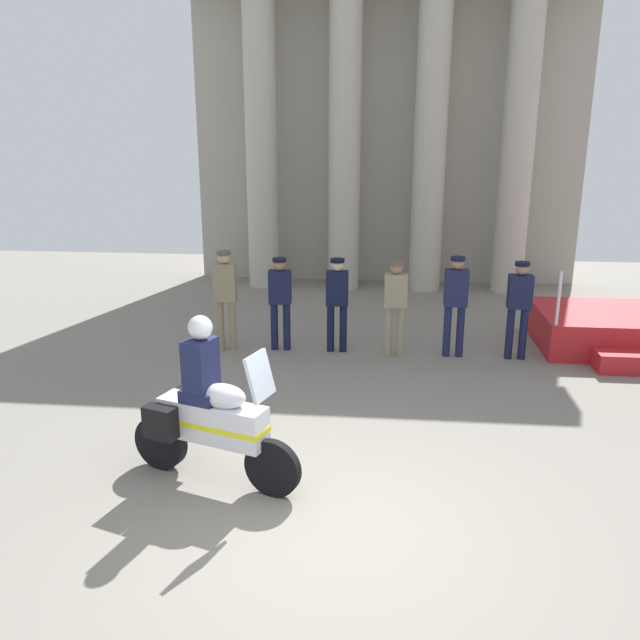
% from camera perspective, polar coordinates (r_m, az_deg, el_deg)
% --- Properties ---
extents(ground_plane, '(28.00, 28.00, 0.00)m').
position_cam_1_polar(ground_plane, '(6.70, 0.58, -18.02)').
color(ground_plane, gray).
extents(colonnade_backdrop, '(9.36, 1.59, 7.98)m').
position_cam_1_polar(colonnade_backdrop, '(16.19, 5.92, 17.46)').
color(colonnade_backdrop, '#A49F91').
rests_on(colonnade_backdrop, ground_plane).
extents(reviewing_stand, '(2.96, 2.50, 1.54)m').
position_cam_1_polar(reviewing_stand, '(12.77, 24.84, -0.91)').
color(reviewing_stand, '#B21E23').
rests_on(reviewing_stand, ground_plane).
extents(officer_in_row_0, '(0.39, 0.24, 1.76)m').
position_cam_1_polar(officer_in_row_0, '(11.44, -8.21, 2.38)').
color(officer_in_row_0, '#847A5B').
rests_on(officer_in_row_0, ground_plane).
extents(officer_in_row_1, '(0.39, 0.24, 1.64)m').
position_cam_1_polar(officer_in_row_1, '(11.38, -3.48, 2.06)').
color(officer_in_row_1, '#141938').
rests_on(officer_in_row_1, ground_plane).
extents(officer_in_row_2, '(0.39, 0.24, 1.65)m').
position_cam_1_polar(officer_in_row_2, '(11.27, 1.49, 1.97)').
color(officer_in_row_2, black).
rests_on(officer_in_row_2, ground_plane).
extents(officer_in_row_3, '(0.39, 0.24, 1.64)m').
position_cam_1_polar(officer_in_row_3, '(11.15, 6.55, 1.69)').
color(officer_in_row_3, gray).
rests_on(officer_in_row_3, ground_plane).
extents(officer_in_row_4, '(0.39, 0.24, 1.73)m').
position_cam_1_polar(officer_in_row_4, '(11.24, 11.66, 1.85)').
color(officer_in_row_4, '#191E42').
rests_on(officer_in_row_4, ground_plane).
extents(officer_in_row_5, '(0.39, 0.24, 1.67)m').
position_cam_1_polar(officer_in_row_5, '(11.38, 16.86, 1.47)').
color(officer_in_row_5, '#141938').
rests_on(officer_in_row_5, ground_plane).
extents(motorcycle_with_rider, '(2.02, 0.96, 1.90)m').
position_cam_1_polar(motorcycle_with_rider, '(7.31, -9.76, -8.00)').
color(motorcycle_with_rider, black).
rests_on(motorcycle_with_rider, ground_plane).
extents(briefcase_on_ground, '(0.10, 0.32, 0.36)m').
position_cam_1_polar(briefcase_on_ground, '(11.99, -9.90, -1.32)').
color(briefcase_on_ground, brown).
rests_on(briefcase_on_ground, ground_plane).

